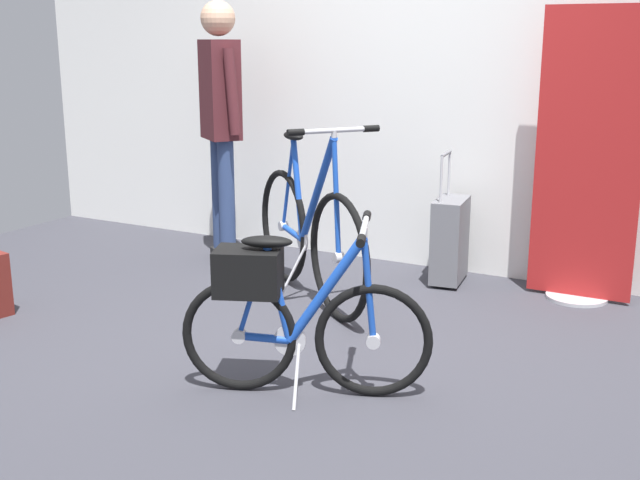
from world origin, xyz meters
name	(u,v)px	position (x,y,z in m)	size (l,w,h in m)	color
ground_plane	(275,353)	(0.00, 0.00, 0.00)	(6.44, 6.44, 0.00)	#38383F
back_wall	(423,60)	(0.00, 1.87, 1.37)	(6.44, 0.10, 2.74)	white
floor_banner_stand	(587,173)	(1.13, 1.59, 0.76)	(0.60, 0.36, 1.70)	#B7B7BC
folding_bike_foreground	(288,311)	(0.29, -0.35, 0.37)	(1.03, 0.59, 0.77)	black
display_bike_left	(309,234)	(-0.27, 0.83, 0.40)	(1.24, 0.96, 1.06)	black
visitor_near_wall	(221,114)	(-1.22, 1.31, 1.01)	(0.43, 0.39, 1.75)	navy
rolling_suitcase	(450,239)	(0.35, 1.54, 0.28)	(0.23, 0.38, 0.83)	slate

